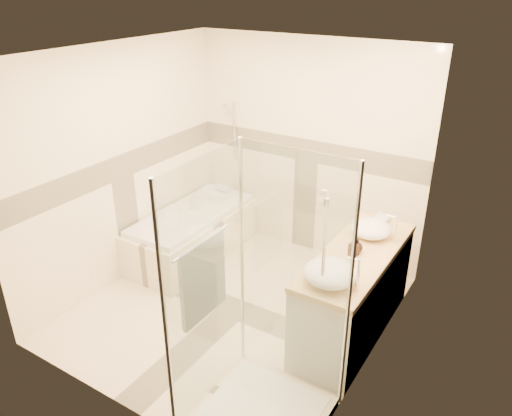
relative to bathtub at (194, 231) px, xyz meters
The scene contains 12 objects.
room 1.57m from the bathtub, 30.53° to the right, with size 2.82×3.02×2.52m.
bathtub is the anchor object (origin of this frame).
vanity 2.18m from the bathtub, ahead, with size 0.58×1.62×0.85m.
shower_enclosure 2.47m from the bathtub, 41.10° to the right, with size 0.96×0.93×2.04m.
vessel_sink_near 2.22m from the bathtub, ahead, with size 0.37×0.37×0.15m, color white.
vessel_sink_far 2.40m from the bathtub, 22.93° to the right, with size 0.43×0.43×0.17m, color white.
faucet_near 2.45m from the bathtub, ahead, with size 0.11×0.03×0.27m.
faucet_far 2.61m from the bathtub, 21.02° to the right, with size 0.12×0.03×0.29m.
amenity_bottle_a 2.26m from the bathtub, 10.76° to the right, with size 0.07×0.08×0.17m, color black.
amenity_bottle_b 2.24m from the bathtub, ahead, with size 0.11×0.11×0.13m, color black.
folded_towels 2.23m from the bathtub, ahead, with size 0.13×0.22×0.07m, color silver.
rolled_towel 0.74m from the bathtub, 94.09° to the left, with size 0.09×0.09×0.19m, color silver.
Camera 1 is at (2.37, -3.39, 3.08)m, focal length 35.00 mm.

